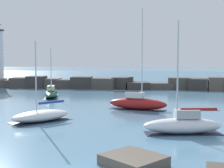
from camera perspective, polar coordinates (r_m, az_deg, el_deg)
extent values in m
cube|color=teal|center=(121.26, 6.96, 1.55)|extent=(400.00, 116.00, 0.01)
cube|color=#4C443D|center=(69.01, -19.14, 0.07)|extent=(4.87, 4.22, 1.52)
cube|color=#423D38|center=(67.65, -16.10, 0.29)|extent=(5.34, 6.32, 2.04)
cube|color=#383330|center=(65.62, -13.63, 0.37)|extent=(3.80, 3.82, 2.38)
cube|color=#4C443D|center=(65.09, -10.97, 0.16)|extent=(3.25, 3.68, 1.88)
cube|color=#423D38|center=(64.52, -8.37, 0.08)|extent=(3.85, 5.65, 1.72)
cube|color=#383330|center=(62.73, -5.55, 0.27)|extent=(4.52, 4.69, 2.32)
cube|color=#4C443D|center=(62.23, -1.23, 0.16)|extent=(6.19, 6.42, 2.10)
cube|color=#383330|center=(61.96, 1.96, 0.21)|extent=(3.91, 5.50, 2.26)
cube|color=#383330|center=(61.10, 4.65, -0.29)|extent=(5.23, 5.38, 1.34)
cube|color=#4C443D|center=(61.29, 8.75, -0.36)|extent=(5.19, 4.00, 1.22)
cube|color=#4C443D|center=(62.10, 12.12, 0.13)|extent=(4.26, 3.72, 2.25)
cube|color=#383330|center=(61.97, 15.42, 0.00)|extent=(4.12, 5.66, 2.12)
cube|color=brown|center=(61.84, 18.63, 0.08)|extent=(3.56, 4.43, 2.44)
cube|color=brown|center=(16.45, 3.95, -13.77)|extent=(3.79, 3.74, 0.55)
ellipsoid|color=white|center=(23.92, 12.80, -7.45)|extent=(6.15, 2.98, 1.14)
cube|color=black|center=(24.04, 12.78, -8.75)|extent=(5.85, 2.88, 0.03)
cube|color=#B2B2B7|center=(23.85, 13.52, -5.32)|extent=(1.94, 1.34, 0.64)
cylinder|color=silver|center=(23.34, 11.92, 2.55)|extent=(0.12, 0.12, 7.16)
cylinder|color=#BCBCC1|center=(24.08, 15.56, -4.71)|extent=(3.20, 0.76, 0.10)
cube|color=maroon|center=(24.06, 15.56, -4.48)|extent=(2.74, 0.76, 0.20)
ellipsoid|color=#195138|center=(47.92, -11.08, -1.69)|extent=(3.92, 8.31, 1.10)
cube|color=black|center=(47.98, -11.07, -2.33)|extent=(3.78, 7.91, 0.03)
cube|color=beige|center=(47.44, -11.13, -0.70)|extent=(1.61, 2.61, 0.64)
cylinder|color=silver|center=(48.30, -11.09, 2.79)|extent=(0.12, 0.12, 6.37)
cylinder|color=#BCBCC1|center=(46.21, -11.24, -0.54)|extent=(1.31, 4.33, 0.10)
cube|color=#1E664C|center=(46.20, -11.24, -0.41)|extent=(1.23, 3.71, 0.20)
ellipsoid|color=white|center=(28.75, -12.90, -5.69)|extent=(5.36, 5.81, 0.97)
cube|color=black|center=(28.83, -12.88, -6.61)|extent=(5.15, 5.57, 0.03)
cylinder|color=silver|center=(28.17, -13.75, 1.36)|extent=(0.12, 0.12, 6.12)
cylinder|color=#BCBCC1|center=(29.14, -11.03, -3.46)|extent=(2.00, 2.42, 0.10)
cube|color=navy|center=(29.13, -11.03, -3.27)|extent=(1.79, 2.13, 0.20)
ellipsoid|color=maroon|center=(34.88, 4.68, -3.62)|extent=(6.86, 3.21, 1.30)
cube|color=black|center=(34.97, 4.68, -4.64)|extent=(6.53, 3.10, 0.03)
cube|color=silver|center=(34.87, 4.17, -2.01)|extent=(2.16, 1.38, 0.64)
cylinder|color=silver|center=(34.44, 5.53, 5.52)|extent=(0.12, 0.12, 9.78)
cylinder|color=#BCBCC1|center=(35.16, 2.63, -1.58)|extent=(3.58, 0.94, 0.10)
cube|color=#4C4C51|center=(35.15, 2.63, -1.42)|extent=(3.07, 0.91, 0.20)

